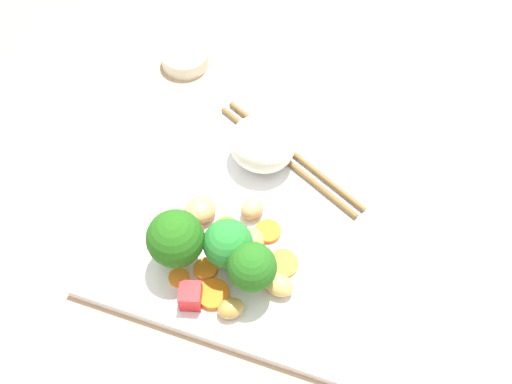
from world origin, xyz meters
The scene contains 22 objects.
ground_plane centered at (0.00, 0.00, -1.00)cm, with size 110.00×110.00×2.00cm, color tan.
square_plate centered at (0.00, 0.00, 0.61)cm, with size 28.42×28.42×1.23cm, color white.
rice_mound centered at (-7.10, -1.73, 3.92)cm, with size 7.34×6.84×5.38cm, color white.
broccoli_floret_0 centered at (6.18, 0.08, 4.86)cm, with size 4.79×4.79×6.29cm.
broccoli_floret_1 centered at (7.85, 3.12, 5.33)cm, with size 4.63×4.63×6.62cm.
broccoli_floret_2 centered at (7.83, -4.60, 5.58)cm, with size 5.56×5.56×7.22cm.
carrot_slice_0 centered at (7.85, -1.79, 1.52)cm, with size 2.33×2.33×0.58cm, color orange.
carrot_slice_1 centered at (10.04, -0.16, 1.56)cm, with size 3.10×3.10×0.67cm, color orange.
carrot_slice_2 centered at (1.55, 2.33, 1.49)cm, with size 2.69×2.69×0.52cm, color orange.
carrot_slice_3 centered at (9.63, -3.85, 1.43)cm, with size 2.01×2.01×0.41cm, color orange.
carrot_slice_4 centered at (4.43, 4.99, 1.45)cm, with size 3.15×3.15×0.44cm, color orange.
carrot_slice_5 centered at (2.85, -1.73, 1.62)cm, with size 2.46×2.46×0.78cm, color orange.
pepper_chunk_0 centered at (4.86, -5.57, 1.86)cm, with size 3.09×2.63×1.25cm, color red.
pepper_chunk_1 centered at (11.34, -1.70, 2.38)cm, with size 2.05×2.17×2.31cm, color red.
pepper_chunk_2 centered at (5.87, 2.38, 2.32)cm, with size 2.07×1.48×2.18cm, color red.
chicken_piece_0 centered at (2.14, -4.95, 2.28)cm, with size 3.45×3.16×2.10cm, color tan.
chicken_piece_1 centered at (3.45, 1.56, 2.23)cm, with size 2.60×2.04×2.00cm, color tan.
chicken_piece_2 centered at (0.34, 0.14, 2.26)cm, with size 2.72×2.16×2.06cm, color tan.
chicken_piece_3 centered at (7.11, 5.59, 2.17)cm, with size 2.94×2.20×1.87cm, color tan.
chicken_piece_4 centered at (10.98, 2.23, 2.10)cm, with size 2.53×1.98×1.74cm, color #B38C44.
chopstick_pair centered at (-8.34, 1.09, 1.55)cm, with size 10.39×19.66×0.65cm.
sauce_cup centered at (-18.88, -16.90, 0.93)cm, with size 6.09×6.09×1.86cm, color silver.
Camera 1 is at (31.25, 12.85, 54.06)cm, focal length 42.00 mm.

